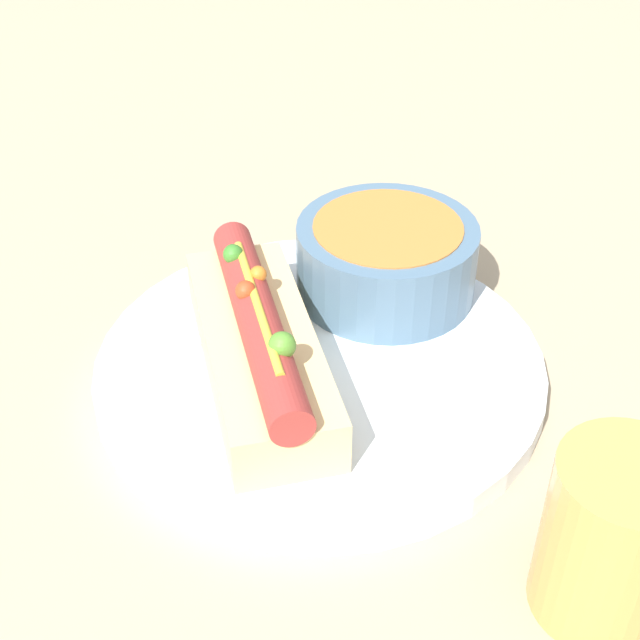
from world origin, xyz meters
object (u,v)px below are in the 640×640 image
object	(u,v)px
soup_bowl	(386,257)
drinking_glass	(614,539)
spoon	(293,303)
hot_dog	(260,346)

from	to	relation	value
soup_bowl	drinking_glass	xyz separation A→B (m)	(0.25, -0.01, 0.00)
spoon	soup_bowl	bearing A→B (deg)	-17.20
hot_dog	spoon	world-z (taller)	hot_dog
spoon	drinking_glass	size ratio (longest dim) A/B	1.78
spoon	drinking_glass	bearing A→B (deg)	-89.54
hot_dog	soup_bowl	world-z (taller)	hot_dog
hot_dog	soup_bowl	bearing A→B (deg)	124.10
soup_bowl	drinking_glass	size ratio (longest dim) A/B	1.34
drinking_glass	hot_dog	bearing A→B (deg)	-155.11
soup_bowl	spoon	distance (m)	0.07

